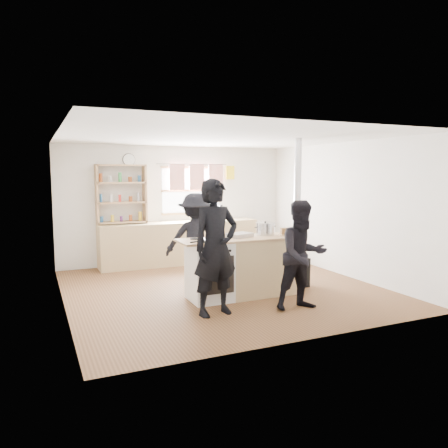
{
  "coord_description": "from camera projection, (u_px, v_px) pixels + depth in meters",
  "views": [
    {
      "loc": [
        -2.87,
        -6.56,
        1.92
      ],
      "look_at": [
        -0.01,
        -0.1,
        1.1
      ],
      "focal_mm": 35.0,
      "sensor_mm": 36.0,
      "label": 1
    }
  ],
  "objects": [
    {
      "name": "bread_board",
      "position": [
        288.0,
        232.0,
        7.01
      ],
      "size": [
        0.32,
        0.26,
        0.12
      ],
      "color": "tan",
      "rests_on": "cooking_island"
    },
    {
      "name": "person_near_right",
      "position": [
        303.0,
        255.0,
        6.13
      ],
      "size": [
        0.77,
        0.61,
        1.55
      ],
      "primitive_type": "imported",
      "rotation": [
        0.0,
        0.0,
        -0.03
      ],
      "color": "black",
      "rests_on": "ground"
    },
    {
      "name": "flue_heater",
      "position": [
        296.0,
        248.0,
        7.42
      ],
      "size": [
        0.35,
        0.35,
        2.5
      ],
      "color": "black",
      "rests_on": "ground"
    },
    {
      "name": "stockpot_stove",
      "position": [
        215.0,
        232.0,
        6.79
      ],
      "size": [
        0.24,
        0.24,
        0.2
      ],
      "color": "#BBBBBD",
      "rests_on": "cooking_island"
    },
    {
      "name": "person_near_left",
      "position": [
        216.0,
        248.0,
        5.88
      ],
      "size": [
        0.74,
        0.54,
        1.85
      ],
      "primitive_type": "imported",
      "rotation": [
        0.0,
        0.0,
        0.16
      ],
      "color": "black",
      "rests_on": "ground"
    },
    {
      "name": "shelving_unit",
      "position": [
        121.0,
        194.0,
        8.8
      ],
      "size": [
        1.0,
        0.28,
        1.2
      ],
      "color": "tan",
      "rests_on": "back_counter"
    },
    {
      "name": "cooking_island",
      "position": [
        245.0,
        267.0,
        6.84
      ],
      "size": [
        1.97,
        0.64,
        0.93
      ],
      "color": "white",
      "rests_on": "ground"
    },
    {
      "name": "ground",
      "position": [
        222.0,
        289.0,
        7.34
      ],
      "size": [
        5.0,
        5.0,
        0.01
      ],
      "primitive_type": "cube",
      "color": "brown",
      "rests_on": "ground"
    },
    {
      "name": "roast_tray",
      "position": [
        240.0,
        235.0,
        6.83
      ],
      "size": [
        0.44,
        0.37,
        0.06
      ],
      "color": "silver",
      "rests_on": "cooking_island"
    },
    {
      "name": "stockpot_counter",
      "position": [
        265.0,
        229.0,
        7.04
      ],
      "size": [
        0.31,
        0.31,
        0.23
      ],
      "color": "silver",
      "rests_on": "cooking_island"
    },
    {
      "name": "skillet_greens",
      "position": [
        207.0,
        240.0,
        6.36
      ],
      "size": [
        0.37,
        0.37,
        0.05
      ],
      "color": "black",
      "rests_on": "cooking_island"
    },
    {
      "name": "back_counter",
      "position": [
        180.0,
        243.0,
        9.3
      ],
      "size": [
        3.4,
        0.55,
        0.9
      ],
      "primitive_type": "cube",
      "color": "tan",
      "rests_on": "ground"
    },
    {
      "name": "person_far",
      "position": [
        195.0,
        239.0,
        7.5
      ],
      "size": [
        1.17,
        0.93,
        1.59
      ],
      "primitive_type": "imported",
      "rotation": [
        0.0,
        0.0,
        2.76
      ],
      "color": "black",
      "rests_on": "ground"
    },
    {
      "name": "thermos",
      "position": [
        221.0,
        213.0,
        9.61
      ],
      "size": [
        0.1,
        0.1,
        0.31
      ],
      "primitive_type": "cylinder",
      "color": "silver",
      "rests_on": "back_counter"
    }
  ]
}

